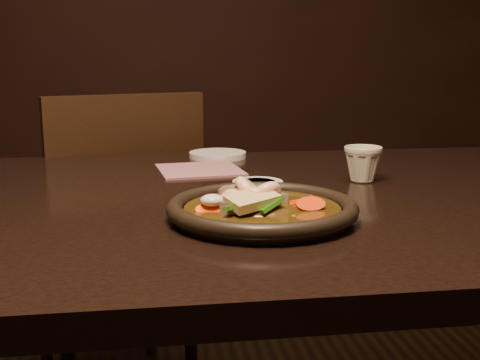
{
  "coord_description": "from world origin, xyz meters",
  "views": [
    {
      "loc": [
        -0.16,
        -0.98,
        0.98
      ],
      "look_at": [
        -0.03,
        -0.12,
        0.8
      ],
      "focal_mm": 45.0,
      "sensor_mm": 36.0,
      "label": 1
    }
  ],
  "objects": [
    {
      "name": "soy_dish",
      "position": [
        0.02,
        0.05,
        0.76
      ],
      "size": [
        0.09,
        0.09,
        0.01
      ],
      "primitive_type": "cylinder",
      "color": "white",
      "rests_on": "table"
    },
    {
      "name": "saucer_right",
      "position": [
        -0.01,
        0.38,
        0.76
      ],
      "size": [
        0.13,
        0.13,
        0.01
      ],
      "primitive_type": "cylinder",
      "color": "white",
      "rests_on": "table"
    },
    {
      "name": "tea_cup",
      "position": [
        0.23,
        0.08,
        0.79
      ],
      "size": [
        0.07,
        0.07,
        0.07
      ],
      "primitive_type": "imported",
      "rotation": [
        0.0,
        0.0,
        -0.01
      ],
      "color": "beige",
      "rests_on": "table"
    },
    {
      "name": "plate",
      "position": [
        -0.01,
        -0.16,
        0.76
      ],
      "size": [
        0.27,
        0.27,
        0.03
      ],
      "color": "black",
      "rests_on": "table"
    },
    {
      "name": "chopsticks",
      "position": [
        0.08,
        -0.02,
        0.75
      ],
      "size": [
        0.14,
        0.24,
        0.01
      ],
      "rotation": [
        0.0,
        0.0,
        0.52
      ],
      "color": "tan",
      "rests_on": "table"
    },
    {
      "name": "table",
      "position": [
        0.0,
        0.0,
        0.67
      ],
      "size": [
        1.6,
        0.9,
        0.75
      ],
      "color": "black",
      "rests_on": "floor"
    },
    {
      "name": "stirfry",
      "position": [
        -0.01,
        -0.16,
        0.77
      ],
      "size": [
        0.19,
        0.15,
        0.07
      ],
      "color": "#322209",
      "rests_on": "plate"
    },
    {
      "name": "chair",
      "position": [
        -0.26,
        0.63,
        0.48
      ],
      "size": [
        0.54,
        0.54,
        0.89
      ],
      "rotation": [
        0.0,
        0.0,
        3.48
      ],
      "color": "black",
      "rests_on": "floor"
    },
    {
      "name": "napkin",
      "position": [
        -0.07,
        0.22,
        0.75
      ],
      "size": [
        0.18,
        0.18,
        0.0
      ],
      "primitive_type": "cube",
      "rotation": [
        0.0,
        0.0,
        0.11
      ],
      "color": "#975C67",
      "rests_on": "table"
    }
  ]
}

